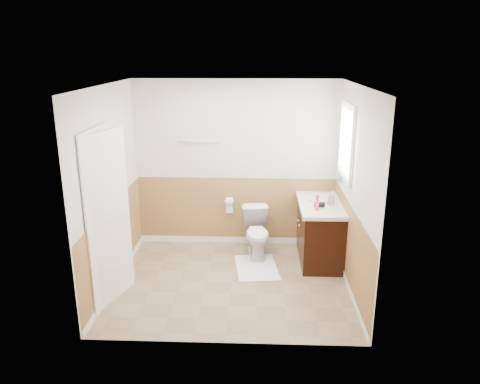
{
  "coord_description": "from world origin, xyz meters",
  "views": [
    {
      "loc": [
        0.32,
        -5.36,
        2.89
      ],
      "look_at": [
        0.1,
        0.25,
        1.15
      ],
      "focal_mm": 34.46,
      "sensor_mm": 36.0,
      "label": 1
    }
  ],
  "objects_px": {
    "toilet": "(257,233)",
    "lotion_bottle": "(317,202)",
    "soap_dispenser": "(331,199)",
    "vanity_cabinet": "(320,233)",
    "bath_mat": "(257,268)"
  },
  "relations": [
    {
      "from": "toilet",
      "to": "lotion_bottle",
      "type": "bearing_deg",
      "value": -33.78
    },
    {
      "from": "vanity_cabinet",
      "to": "bath_mat",
      "type": "bearing_deg",
      "value": -159.51
    },
    {
      "from": "soap_dispenser",
      "to": "lotion_bottle",
      "type": "bearing_deg",
      "value": -132.12
    },
    {
      "from": "toilet",
      "to": "bath_mat",
      "type": "height_order",
      "value": "toilet"
    },
    {
      "from": "toilet",
      "to": "soap_dispenser",
      "type": "relative_size",
      "value": 4.08
    },
    {
      "from": "lotion_bottle",
      "to": "soap_dispenser",
      "type": "xyz_separation_m",
      "value": [
        0.22,
        0.24,
        -0.03
      ]
    },
    {
      "from": "bath_mat",
      "to": "vanity_cabinet",
      "type": "height_order",
      "value": "vanity_cabinet"
    },
    {
      "from": "lotion_bottle",
      "to": "soap_dispenser",
      "type": "distance_m",
      "value": 0.33
    },
    {
      "from": "toilet",
      "to": "vanity_cabinet",
      "type": "height_order",
      "value": "vanity_cabinet"
    },
    {
      "from": "toilet",
      "to": "lotion_bottle",
      "type": "height_order",
      "value": "lotion_bottle"
    },
    {
      "from": "toilet",
      "to": "lotion_bottle",
      "type": "relative_size",
      "value": 3.15
    },
    {
      "from": "lotion_bottle",
      "to": "bath_mat",
      "type": "bearing_deg",
      "value": -177.56
    },
    {
      "from": "vanity_cabinet",
      "to": "soap_dispenser",
      "type": "distance_m",
      "value": 0.55
    },
    {
      "from": "bath_mat",
      "to": "toilet",
      "type": "bearing_deg",
      "value": 90.0
    },
    {
      "from": "lotion_bottle",
      "to": "soap_dispenser",
      "type": "relative_size",
      "value": 1.29
    }
  ]
}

